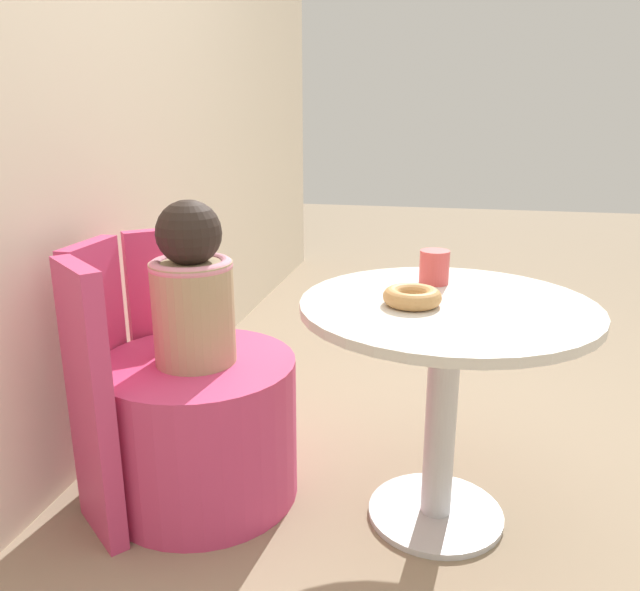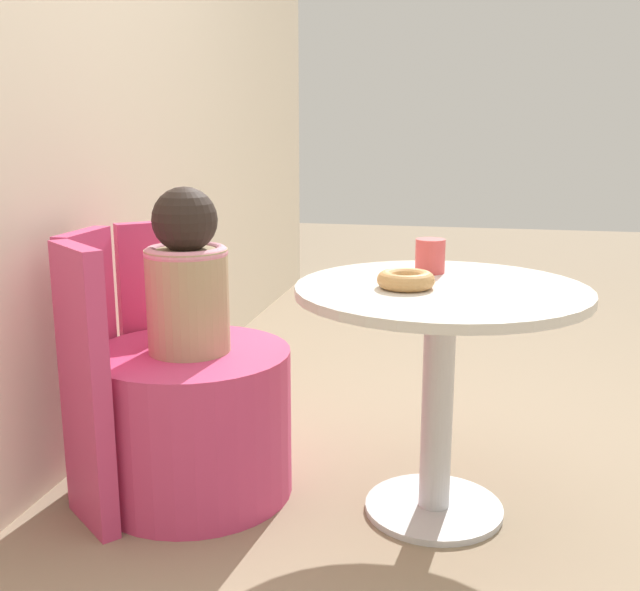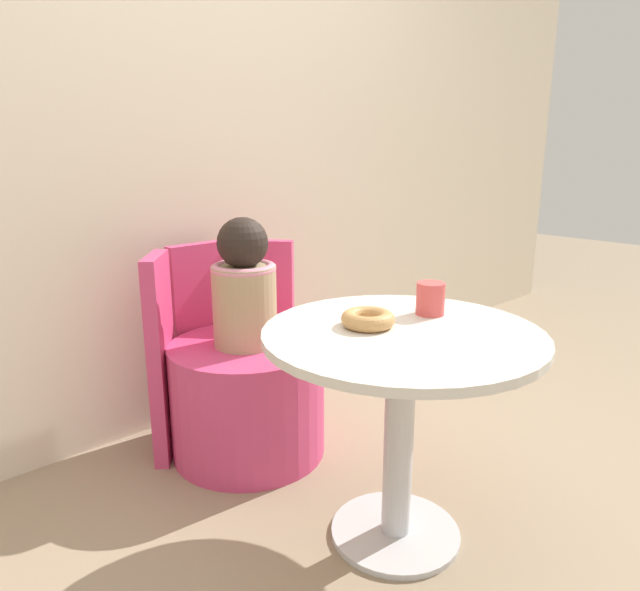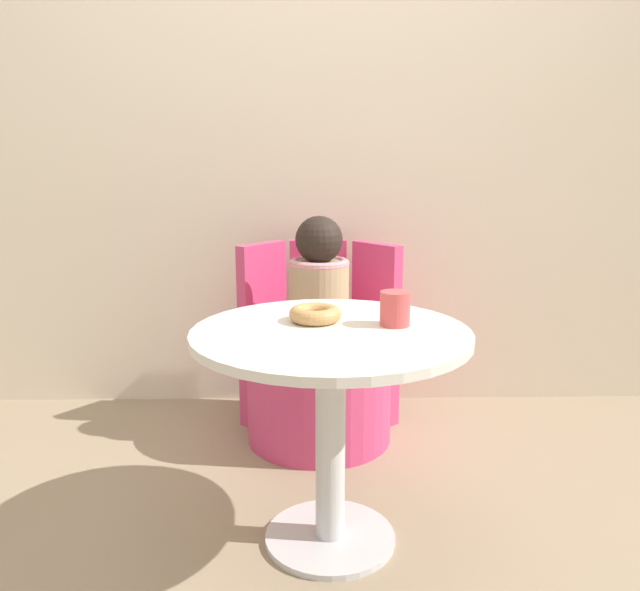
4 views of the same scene
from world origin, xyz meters
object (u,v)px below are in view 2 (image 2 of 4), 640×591
Objects in this scene: donut at (406,280)px; round_table at (440,341)px; child_figure at (187,276)px; cup at (430,256)px; tub_chair at (193,421)px.

round_table is at bearing -64.78° from donut.
cup is (0.19, -0.64, 0.05)m from child_figure.
child_figure is at bearing 91.55° from round_table.
tub_chair is at bearing 106.96° from cup.
donut is at bearing 168.25° from cup.
tub_chair is 3.81× the size of donut.
tub_chair is (-0.02, 0.68, -0.27)m from round_table.
tub_chair is 0.81m from cup.
round_table is 0.26m from cup.
round_table is at bearing -88.45° from child_figure.
round_table is 0.70m from child_figure.
cup is at bearing 13.53° from round_table.
tub_chair is at bearing 0.00° from child_figure.
donut is (-0.02, -0.59, 0.44)m from tub_chair.
cup is (0.19, -0.64, 0.47)m from tub_chair.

